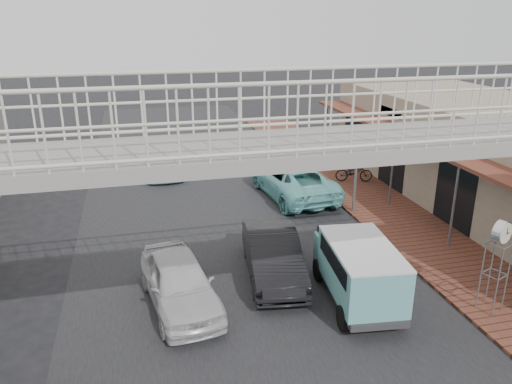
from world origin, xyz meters
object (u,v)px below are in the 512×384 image
angkot_far (162,159)px  motorcycle_near (354,172)px  arrow_sign (377,146)px  angkot_van (359,265)px  dark_sedan (273,255)px  angkot_curb (293,180)px  motorcycle_far (337,156)px  white_hatchback (179,282)px  street_clock (501,237)px

angkot_far → motorcycle_near: bearing=-25.1°
arrow_sign → angkot_van: bearing=-120.6°
dark_sedan → angkot_van: size_ratio=1.13×
dark_sedan → angkot_van: 2.64m
angkot_curb → arrow_sign: 3.94m
dark_sedan → angkot_far: dark_sedan is taller
angkot_far → motorcycle_far: size_ratio=2.76×
white_hatchback → angkot_curb: (5.48, 7.31, 0.04)m
dark_sedan → motorcycle_near: 9.42m
street_clock → arrow_sign: bearing=65.5°
angkot_curb → white_hatchback: bearing=48.0°
angkot_van → angkot_far: bearing=114.2°
white_hatchback → street_clock: 8.14m
angkot_van → street_clock: size_ratio=1.49×
motorcycle_near → arrow_sign: arrow_sign is taller
dark_sedan → angkot_far: size_ratio=0.92×
angkot_van → motorcycle_near: 10.13m
white_hatchback → dark_sedan: 2.94m
white_hatchback → angkot_curb: size_ratio=0.77×
angkot_far → arrow_sign: arrow_sign is taller
white_hatchback → arrow_sign: bearing=23.9°
street_clock → motorcycle_far: bearing=62.0°
motorcycle_near → angkot_van: bearing=173.4°
angkot_far → white_hatchback: bearing=-91.9°
motorcycle_near → motorcycle_far: motorcycle_far is taller
arrow_sign → dark_sedan: bearing=-143.2°
dark_sedan → angkot_van: angkot_van is taller
motorcycle_near → street_clock: 10.71m
white_hatchback → motorcycle_near: bearing=35.8°
arrow_sign → motorcycle_far: bearing=79.4°
angkot_far → angkot_van: 13.79m
angkot_curb → angkot_van: 8.35m
angkot_far → motorcycle_far: (8.57, -1.29, -0.06)m
arrow_sign → motorcycle_near: bearing=76.4°
angkot_curb → angkot_far: bearing=-48.6°
dark_sedan → angkot_curb: (2.69, 6.40, 0.04)m
dark_sedan → motorcycle_far: (6.15, 9.94, -0.09)m
angkot_far → motorcycle_far: 8.66m
street_clock → arrow_sign: 7.19m
motorcycle_far → angkot_curb: bearing=155.9°
dark_sedan → motorcycle_far: bearing=65.4°
motorcycle_near → motorcycle_far: (0.26, 2.59, 0.06)m
angkot_curb → motorcycle_far: size_ratio=3.18×
motorcycle_near → street_clock: street_clock is taller
motorcycle_near → arrow_sign: 4.04m
motorcycle_far → street_clock: street_clock is taller
dark_sedan → angkot_far: 11.49m
angkot_far → motorcycle_far: bearing=-8.6°
motorcycle_near → white_hatchback: bearing=150.8°
street_clock → dark_sedan: bearing=124.4°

